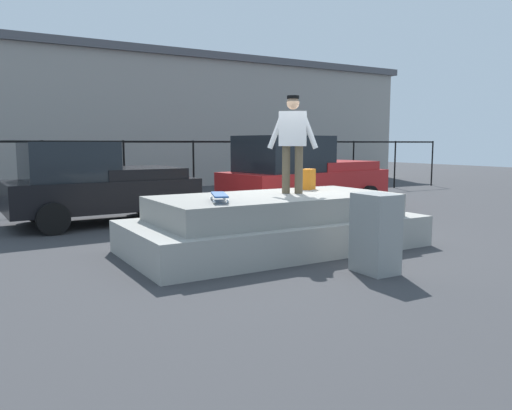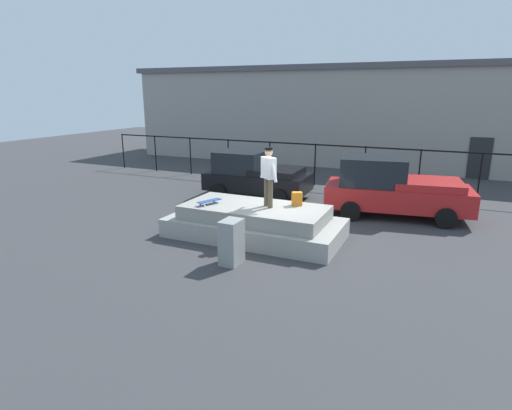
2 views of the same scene
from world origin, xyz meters
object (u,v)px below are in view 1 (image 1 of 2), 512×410
object	(u,v)px
backpack	(308,179)
car_red_pickup_mid	(301,174)
car_black_pickup_near	(96,183)
skateboard	(219,195)
skateboarder	(293,137)
utility_box	(375,233)

from	to	relation	value
backpack	car_red_pickup_mid	xyz separation A→B (m)	(2.23, 3.31, -0.15)
backpack	car_black_pickup_near	size ratio (longest dim) A/B	0.10
skateboard	car_black_pickup_near	bearing A→B (deg)	98.64
car_black_pickup_near	car_red_pickup_mid	xyz separation A→B (m)	(5.29, -0.46, 0.06)
skateboarder	car_red_pickup_mid	xyz separation A→B (m)	(2.92, 3.79, -0.93)
skateboarder	car_black_pickup_near	world-z (taller)	skateboarder
skateboarder	utility_box	xyz separation A→B (m)	(-0.07, -2.13, -1.34)
car_black_pickup_near	car_red_pickup_mid	world-z (taller)	car_red_pickup_mid
backpack	car_red_pickup_mid	size ratio (longest dim) A/B	0.08
skateboarder	car_red_pickup_mid	distance (m)	4.87
skateboard	skateboarder	bearing A→B (deg)	15.95
skateboard	backpack	world-z (taller)	backpack
skateboard	utility_box	xyz separation A→B (m)	(1.58, -1.66, -0.47)
car_black_pickup_near	skateboard	bearing A→B (deg)	-81.36
car_red_pickup_mid	utility_box	world-z (taller)	car_red_pickup_mid
car_red_pickup_mid	skateboard	bearing A→B (deg)	-137.02
skateboard	car_red_pickup_mid	xyz separation A→B (m)	(4.57, 4.26, -0.06)
skateboarder	car_black_pickup_near	distance (m)	4.96
skateboarder	utility_box	size ratio (longest dim) A/B	1.51
backpack	car_black_pickup_near	bearing A→B (deg)	97.99
car_black_pickup_near	utility_box	world-z (taller)	car_black_pickup_near
car_black_pickup_near	utility_box	size ratio (longest dim) A/B	3.68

